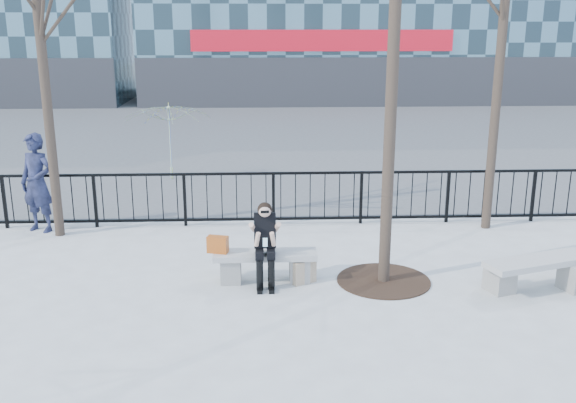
{
  "coord_description": "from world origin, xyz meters",
  "views": [
    {
      "loc": [
        -0.06,
        -9.61,
        4.01
      ],
      "look_at": [
        0.4,
        0.8,
        1.1
      ],
      "focal_mm": 40.0,
      "sensor_mm": 36.0,
      "label": 1
    }
  ],
  "objects_px": {
    "bench_main": "(265,263)",
    "seated_woman": "(265,245)",
    "standing_man": "(37,183)",
    "bench_second": "(538,271)"
  },
  "relations": [
    {
      "from": "standing_man",
      "to": "bench_second",
      "type": "bearing_deg",
      "value": 0.71
    },
    {
      "from": "bench_main",
      "to": "standing_man",
      "type": "bearing_deg",
      "value": 147.78
    },
    {
      "from": "bench_second",
      "to": "standing_man",
      "type": "relative_size",
      "value": 0.9
    },
    {
      "from": "bench_second",
      "to": "seated_woman",
      "type": "distance_m",
      "value": 4.23
    },
    {
      "from": "seated_woman",
      "to": "standing_man",
      "type": "bearing_deg",
      "value": 146.33
    },
    {
      "from": "bench_main",
      "to": "standing_man",
      "type": "distance_m",
      "value": 5.3
    },
    {
      "from": "bench_main",
      "to": "seated_woman",
      "type": "distance_m",
      "value": 0.4
    },
    {
      "from": "bench_second",
      "to": "standing_man",
      "type": "xyz_separation_m",
      "value": [
        -8.64,
        3.37,
        0.66
      ]
    },
    {
      "from": "standing_man",
      "to": "bench_main",
      "type": "bearing_deg",
      "value": -10.2
    },
    {
      "from": "bench_second",
      "to": "bench_main",
      "type": "bearing_deg",
      "value": 154.16
    }
  ]
}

